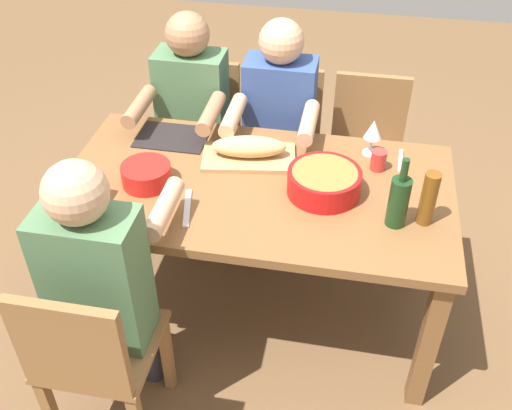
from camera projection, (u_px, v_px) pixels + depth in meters
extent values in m
plane|color=brown|center=(256.00, 306.00, 2.90)|extent=(8.00, 8.00, 0.00)
cube|color=brown|center=(256.00, 188.00, 2.45)|extent=(1.61, 0.88, 0.04)
cube|color=brown|center=(66.00, 291.00, 2.50)|extent=(0.07, 0.07, 0.70)
cube|color=brown|center=(428.00, 344.00, 2.28)|extent=(0.07, 0.07, 0.70)
cube|color=brown|center=(129.00, 186.00, 3.08)|extent=(0.07, 0.07, 0.70)
cube|color=brown|center=(422.00, 220.00, 2.86)|extent=(0.07, 0.07, 0.70)
cube|color=olive|center=(364.00, 164.00, 3.08)|extent=(0.40, 0.40, 0.03)
cube|color=olive|center=(370.00, 111.00, 3.09)|extent=(0.38, 0.04, 0.40)
cube|color=olive|center=(391.00, 222.00, 3.07)|extent=(0.04, 0.04, 0.42)
cube|color=olive|center=(325.00, 214.00, 3.12)|extent=(0.04, 0.04, 0.42)
cube|color=olive|center=(391.00, 183.00, 3.33)|extent=(0.04, 0.04, 0.42)
cube|color=olive|center=(331.00, 177.00, 3.38)|extent=(0.04, 0.04, 0.42)
cube|color=olive|center=(199.00, 147.00, 3.21)|extent=(0.40, 0.40, 0.03)
cube|color=olive|center=(205.00, 96.00, 3.22)|extent=(0.38, 0.04, 0.40)
cube|color=olive|center=(224.00, 202.00, 3.20)|extent=(0.04, 0.04, 0.42)
cube|color=olive|center=(163.00, 195.00, 3.25)|extent=(0.04, 0.04, 0.42)
cube|color=olive|center=(237.00, 166.00, 3.46)|extent=(0.04, 0.04, 0.42)
cube|color=olive|center=(181.00, 160.00, 3.51)|extent=(0.04, 0.04, 0.42)
cylinder|color=#2D2D38|center=(205.00, 204.00, 3.17)|extent=(0.11, 0.11, 0.45)
cylinder|color=#2D2D38|center=(176.00, 200.00, 3.19)|extent=(0.11, 0.11, 0.45)
cube|color=#4C724C|center=(193.00, 105.00, 2.99)|extent=(0.34, 0.20, 0.55)
cylinder|color=#9E7251|center=(211.00, 113.00, 2.68)|extent=(0.07, 0.30, 0.07)
cylinder|color=#9E7251|center=(139.00, 106.00, 2.73)|extent=(0.07, 0.30, 0.07)
sphere|color=#9E7251|center=(187.00, 34.00, 2.76)|extent=(0.21, 0.21, 0.21)
cube|color=olive|center=(103.00, 345.00, 2.17)|extent=(0.40, 0.40, 0.03)
cube|color=olive|center=(70.00, 348.00, 1.90)|extent=(0.38, 0.04, 0.40)
cube|color=olive|center=(88.00, 341.00, 2.47)|extent=(0.04, 0.04, 0.42)
cube|color=olive|center=(167.00, 354.00, 2.42)|extent=(0.04, 0.04, 0.42)
cylinder|color=#2D2D38|center=(113.00, 333.00, 2.48)|extent=(0.11, 0.11, 0.45)
cylinder|color=#2D2D38|center=(149.00, 339.00, 2.46)|extent=(0.11, 0.11, 0.45)
cube|color=#4C724C|center=(96.00, 278.00, 2.04)|extent=(0.34, 0.20, 0.55)
cylinder|color=tan|center=(76.00, 197.00, 2.19)|extent=(0.07, 0.30, 0.07)
cylinder|color=tan|center=(164.00, 208.00, 2.15)|extent=(0.07, 0.30, 0.07)
sphere|color=tan|center=(75.00, 193.00, 1.81)|extent=(0.21, 0.21, 0.21)
cube|color=olive|center=(280.00, 155.00, 3.15)|extent=(0.40, 0.40, 0.03)
cube|color=olive|center=(286.00, 103.00, 3.16)|extent=(0.38, 0.04, 0.40)
cube|color=olive|center=(306.00, 212.00, 3.13)|extent=(0.04, 0.04, 0.42)
cube|color=olive|center=(243.00, 204.00, 3.18)|extent=(0.04, 0.04, 0.42)
cube|color=olive|center=(313.00, 175.00, 3.40)|extent=(0.04, 0.04, 0.42)
cube|color=olive|center=(254.00, 168.00, 3.44)|extent=(0.04, 0.04, 0.42)
cylinder|color=#2D2D38|center=(287.00, 214.00, 3.10)|extent=(0.11, 0.11, 0.45)
cylinder|color=#2D2D38|center=(257.00, 210.00, 3.12)|extent=(0.11, 0.11, 0.45)
cube|color=#334C8C|center=(279.00, 113.00, 2.92)|extent=(0.34, 0.20, 0.55)
cylinder|color=tan|center=(309.00, 123.00, 2.62)|extent=(0.07, 0.30, 0.07)
cylinder|color=tan|center=(233.00, 115.00, 2.67)|extent=(0.07, 0.30, 0.07)
sphere|color=tan|center=(281.00, 41.00, 2.69)|extent=(0.21, 0.21, 0.21)
cylinder|color=red|center=(324.00, 182.00, 2.36)|extent=(0.30, 0.30, 0.10)
cylinder|color=orange|center=(325.00, 175.00, 2.34)|extent=(0.26, 0.26, 0.04)
cylinder|color=red|center=(146.00, 175.00, 2.42)|extent=(0.20, 0.20, 0.09)
cylinder|color=#669E33|center=(146.00, 169.00, 2.40)|extent=(0.18, 0.18, 0.03)
cube|color=tan|center=(249.00, 157.00, 2.57)|extent=(0.43, 0.28, 0.02)
ellipsoid|color=tan|center=(249.00, 147.00, 2.54)|extent=(0.33, 0.16, 0.09)
cylinder|color=#193819|center=(398.00, 202.00, 2.18)|extent=(0.08, 0.08, 0.20)
cylinder|color=#193819|center=(404.00, 170.00, 2.09)|extent=(0.03, 0.03, 0.09)
cylinder|color=brown|center=(428.00, 199.00, 2.18)|extent=(0.06, 0.06, 0.22)
cylinder|color=silver|center=(370.00, 153.00, 2.61)|extent=(0.07, 0.07, 0.01)
cylinder|color=silver|center=(371.00, 145.00, 2.59)|extent=(0.01, 0.01, 0.07)
cone|color=silver|center=(373.00, 129.00, 2.54)|extent=(0.08, 0.08, 0.08)
cylinder|color=red|center=(378.00, 160.00, 2.50)|extent=(0.06, 0.06, 0.09)
cube|color=silver|center=(400.00, 160.00, 2.57)|extent=(0.02, 0.17, 0.01)
cube|color=black|center=(172.00, 137.00, 2.72)|extent=(0.32, 0.23, 0.01)
cube|color=silver|center=(95.00, 208.00, 2.31)|extent=(0.04, 0.17, 0.01)
cube|color=silver|center=(187.00, 208.00, 2.31)|extent=(0.07, 0.23, 0.01)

